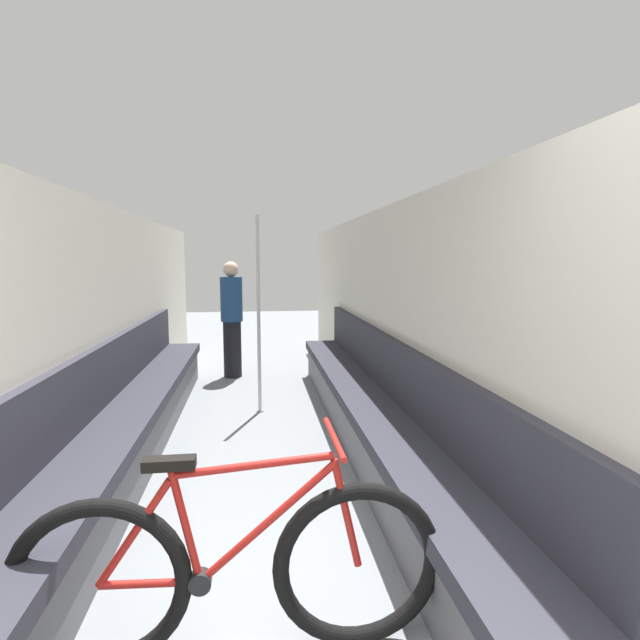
{
  "coord_description": "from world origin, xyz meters",
  "views": [
    {
      "loc": [
        0.03,
        -0.67,
        1.62
      ],
      "look_at": [
        0.51,
        2.98,
        1.18
      ],
      "focal_mm": 28.0,
      "sensor_mm": 36.0,
      "label": 1
    }
  ],
  "objects_px": {
    "grab_pole_near": "(259,318)",
    "passenger_standing": "(232,318)",
    "bench_seat_row_right": "(370,413)",
    "bicycle": "(232,571)",
    "bench_seat_row_left": "(129,423)"
  },
  "relations": [
    {
      "from": "bench_seat_row_right",
      "to": "passenger_standing",
      "type": "bearing_deg",
      "value": 114.13
    },
    {
      "from": "bench_seat_row_left",
      "to": "bench_seat_row_right",
      "type": "height_order",
      "value": "same"
    },
    {
      "from": "bicycle",
      "to": "passenger_standing",
      "type": "xyz_separation_m",
      "value": [
        -0.21,
        5.0,
        0.45
      ]
    },
    {
      "from": "bench_seat_row_left",
      "to": "grab_pole_near",
      "type": "xyz_separation_m",
      "value": [
        1.06,
        1.2,
        0.69
      ]
    },
    {
      "from": "bench_seat_row_right",
      "to": "grab_pole_near",
      "type": "relative_size",
      "value": 2.72
    },
    {
      "from": "bicycle",
      "to": "grab_pole_near",
      "type": "height_order",
      "value": "grab_pole_near"
    },
    {
      "from": "bench_seat_row_left",
      "to": "bicycle",
      "type": "bearing_deg",
      "value": -66.81
    },
    {
      "from": "bicycle",
      "to": "grab_pole_near",
      "type": "distance_m",
      "value": 3.4
    },
    {
      "from": "bicycle",
      "to": "bench_seat_row_right",
      "type": "bearing_deg",
      "value": 64.39
    },
    {
      "from": "bench_seat_row_left",
      "to": "passenger_standing",
      "type": "bearing_deg",
      "value": 76.2
    },
    {
      "from": "bicycle",
      "to": "passenger_standing",
      "type": "bearing_deg",
      "value": 93.44
    },
    {
      "from": "bicycle",
      "to": "passenger_standing",
      "type": "height_order",
      "value": "passenger_standing"
    },
    {
      "from": "grab_pole_near",
      "to": "passenger_standing",
      "type": "distance_m",
      "value": 1.72
    },
    {
      "from": "bench_seat_row_left",
      "to": "grab_pole_near",
      "type": "height_order",
      "value": "grab_pole_near"
    },
    {
      "from": "grab_pole_near",
      "to": "passenger_standing",
      "type": "relative_size",
      "value": 1.3
    }
  ]
}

